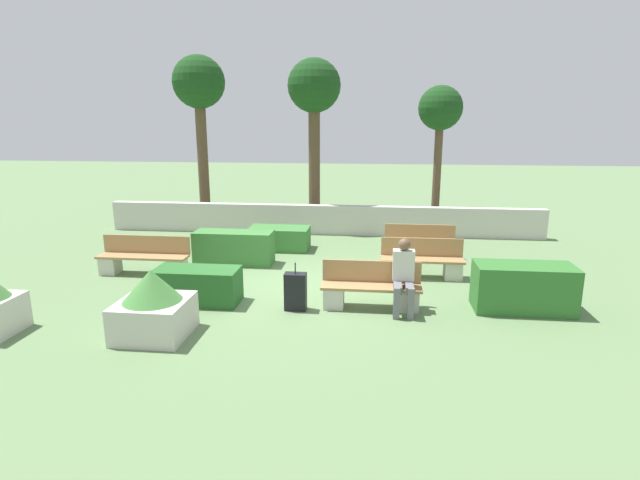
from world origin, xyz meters
name	(u,v)px	position (x,y,z in m)	size (l,w,h in m)	color
ground_plane	(295,288)	(0.00, 0.00, 0.00)	(60.00, 60.00, 0.00)	#607F51
perimeter_wall	(321,220)	(0.00, 5.03, 0.43)	(12.93, 0.30, 0.87)	beige
bench_front	(371,291)	(1.55, -0.91, 0.32)	(1.80, 0.48, 0.83)	#A37A4C
bench_left_side	(420,247)	(2.70, 2.49, 0.31)	(1.72, 0.49, 0.83)	#A37A4C
bench_right_side	(144,260)	(-3.47, 0.60, 0.32)	(2.00, 0.48, 0.83)	#A37A4C
bench_back	(422,263)	(2.63, 1.02, 0.31)	(1.77, 0.48, 0.83)	#A37A4C
person_seated_man	(404,273)	(2.11, -1.04, 0.72)	(0.38, 0.63, 1.31)	slate
hedge_block_near_left	(234,248)	(-1.71, 1.63, 0.39)	(1.84, 0.65, 0.78)	#3D7A38
hedge_block_near_right	(198,286)	(-1.67, -0.99, 0.33)	(1.56, 0.71, 0.65)	#286028
hedge_block_mid_left	(279,238)	(-0.91, 3.11, 0.29)	(1.57, 0.87, 0.58)	#3D7A38
hedge_block_mid_right	(523,288)	(4.25, -0.74, 0.42)	(1.71, 0.77, 0.84)	#33702D
planter_corner_right	(153,306)	(-1.83, -2.50, 0.50)	(1.07, 1.07, 1.08)	beige
suitcase	(296,291)	(0.21, -1.16, 0.34)	(0.39, 0.23, 0.88)	black
tree_leftmost	(199,89)	(-4.07, 6.49, 4.28)	(1.66, 1.66, 5.34)	brown
tree_center_left	(314,94)	(-0.31, 5.95, 4.09)	(1.60, 1.60, 5.14)	brown
tree_center_right	(440,113)	(3.45, 6.10, 3.52)	(1.32, 1.32, 4.34)	brown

